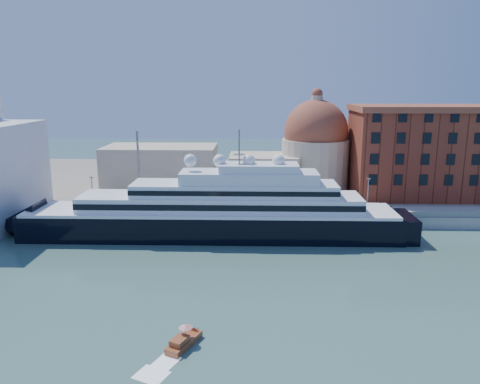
{
  "coord_description": "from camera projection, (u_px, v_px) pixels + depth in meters",
  "views": [
    {
      "loc": [
        5.11,
        -67.86,
        30.17
      ],
      "look_at": [
        2.76,
        18.0,
        10.48
      ],
      "focal_mm": 35.0,
      "sensor_mm": 36.0,
      "label": 1
    }
  ],
  "objects": [
    {
      "name": "ground",
      "position": [
        219.0,
        283.0,
        72.99
      ],
      "size": [
        400.0,
        400.0,
        0.0
      ],
      "primitive_type": "plane",
      "color": "#345A55",
      "rests_on": "ground"
    },
    {
      "name": "quay",
      "position": [
        230.0,
        216.0,
        105.84
      ],
      "size": [
        180.0,
        10.0,
        2.5
      ],
      "primitive_type": "cube",
      "color": "gray",
      "rests_on": "ground"
    },
    {
      "name": "land",
      "position": [
        236.0,
        181.0,
        145.85
      ],
      "size": [
        260.0,
        72.0,
        2.0
      ],
      "primitive_type": "cube",
      "color": "slate",
      "rests_on": "ground"
    },
    {
      "name": "quay_fence",
      "position": [
        229.0,
        213.0,
        101.04
      ],
      "size": [
        180.0,
        0.1,
        1.2
      ],
      "primitive_type": "cube",
      "color": "slate",
      "rests_on": "quay"
    },
    {
      "name": "superyacht",
      "position": [
        199.0,
        216.0,
        94.57
      ],
      "size": [
        85.09,
        11.8,
        25.43
      ],
      "color": "black",
      "rests_on": "ground"
    },
    {
      "name": "service_barge",
      "position": [
        69.0,
        233.0,
        94.74
      ],
      "size": [
        14.21,
        7.14,
        3.06
      ],
      "rotation": [
        0.0,
        0.0,
        -0.2
      ],
      "color": "white",
      "rests_on": "ground"
    },
    {
      "name": "water_taxi",
      "position": [
        183.0,
        341.0,
        55.15
      ],
      "size": [
        3.96,
        5.79,
        2.63
      ],
      "rotation": [
        0.0,
        0.0,
        -0.43
      ],
      "color": "brown",
      "rests_on": "ground"
    },
    {
      "name": "warehouse",
      "position": [
        436.0,
        151.0,
        119.19
      ],
      "size": [
        43.0,
        19.0,
        23.25
      ],
      "color": "maroon",
      "rests_on": "land"
    },
    {
      "name": "church",
      "position": [
        257.0,
        158.0,
        126.62
      ],
      "size": [
        66.0,
        18.0,
        25.5
      ],
      "color": "beige",
      "rests_on": "land"
    },
    {
      "name": "lamp_posts",
      "position": [
        172.0,
        180.0,
        102.57
      ],
      "size": [
        120.8,
        2.4,
        18.0
      ],
      "color": "slate",
      "rests_on": "quay"
    }
  ]
}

